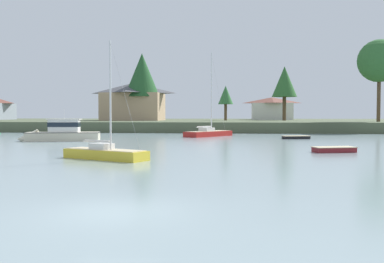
{
  "coord_description": "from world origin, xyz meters",
  "views": [
    {
      "loc": [
        3.69,
        -13.24,
        3.02
      ],
      "look_at": [
        -0.22,
        27.17,
        1.42
      ],
      "focal_mm": 41.31,
      "sensor_mm": 36.0,
      "label": 1
    }
  ],
  "objects_px": {
    "dinghy_maroon": "(334,150)",
    "sailboat_red": "(208,135)",
    "dinghy_black": "(296,138)",
    "sailboat_yellow": "(105,156)",
    "cruiser_cream": "(56,136)"
  },
  "relations": [
    {
      "from": "dinghy_maroon",
      "to": "sailboat_red",
      "type": "bearing_deg",
      "value": 115.38
    },
    {
      "from": "dinghy_black",
      "to": "sailboat_red",
      "type": "bearing_deg",
      "value": 155.13
    },
    {
      "from": "sailboat_yellow",
      "to": "dinghy_maroon",
      "type": "relative_size",
      "value": 2.32
    },
    {
      "from": "dinghy_maroon",
      "to": "cruiser_cream",
      "type": "bearing_deg",
      "value": 156.33
    },
    {
      "from": "sailboat_red",
      "to": "cruiser_cream",
      "type": "height_order",
      "value": "sailboat_red"
    },
    {
      "from": "cruiser_cream",
      "to": "dinghy_maroon",
      "type": "height_order",
      "value": "cruiser_cream"
    },
    {
      "from": "dinghy_black",
      "to": "sailboat_yellow",
      "type": "distance_m",
      "value": 30.52
    },
    {
      "from": "dinghy_black",
      "to": "dinghy_maroon",
      "type": "xyz_separation_m",
      "value": [
        0.39,
        -18.92,
        0.02
      ]
    },
    {
      "from": "sailboat_red",
      "to": "cruiser_cream",
      "type": "xyz_separation_m",
      "value": [
        -16.5,
        -11.8,
        0.37
      ]
    },
    {
      "from": "cruiser_cream",
      "to": "sailboat_yellow",
      "type": "bearing_deg",
      "value": -59.35
    },
    {
      "from": "dinghy_black",
      "to": "cruiser_cream",
      "type": "relative_size",
      "value": 0.38
    },
    {
      "from": "cruiser_cream",
      "to": "dinghy_black",
      "type": "bearing_deg",
      "value": 13.68
    },
    {
      "from": "dinghy_maroon",
      "to": "sailboat_yellow",
      "type": "bearing_deg",
      "value": -157.05
    },
    {
      "from": "dinghy_maroon",
      "to": "dinghy_black",
      "type": "bearing_deg",
      "value": 91.17
    },
    {
      "from": "sailboat_red",
      "to": "cruiser_cream",
      "type": "bearing_deg",
      "value": -144.43
    }
  ]
}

